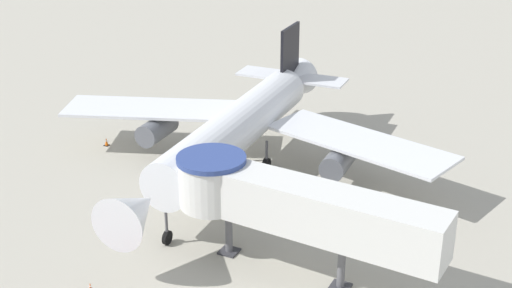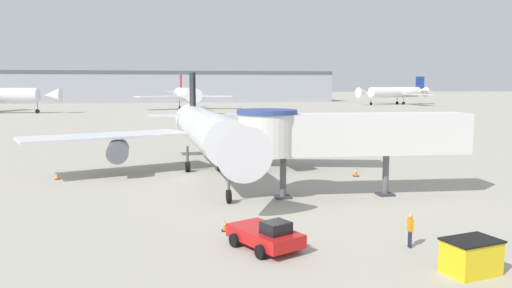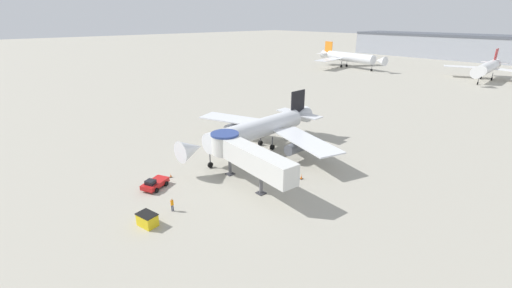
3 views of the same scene
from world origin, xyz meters
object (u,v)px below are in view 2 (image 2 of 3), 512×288
Objects in this scene: jet_bridge at (336,134)px; main_airplane at (206,131)px; pushback_tug_red at (266,235)px; service_container_yellow at (471,256)px; traffic_cone_port_wing at (57,176)px; background_jet_blue_tail at (396,92)px; traffic_cone_near_nose at (225,226)px; ground_crew_marshaller at (410,228)px; traffic_cone_starboard_wing at (356,172)px; background_jet_red_tail at (186,94)px.

main_airplane is at bearing 132.87° from jet_bridge.
jet_bridge is at bearing -54.08° from main_airplane.
service_container_yellow is (7.71, -4.61, 0.06)m from pushback_tug_red.
background_jet_blue_tail is at bearing 54.28° from traffic_cone_port_wing.
traffic_cone_near_nose is 9.46m from ground_crew_marshaller.
background_jet_red_tail is at bearing 94.80° from traffic_cone_starboard_wing.
jet_bridge is 6.39× the size of service_container_yellow.
jet_bridge reaches higher than traffic_cone_near_nose.
background_jet_red_tail is (-5.70, 132.03, 3.89)m from service_container_yellow.
background_jet_red_tail is at bearing 63.17° from pushback_tug_red.
background_jet_blue_tail reaches higher than jet_bridge.
background_jet_red_tail is at bearing 85.35° from main_airplane.
traffic_cone_starboard_wing reaches higher than traffic_cone_near_nose.
pushback_tug_red is (1.11, -20.02, -3.13)m from main_airplane.
background_jet_blue_tail reaches higher than traffic_cone_port_wing.
background_jet_blue_tail is at bearing 10.60° from background_jet_red_tail.
background_jet_blue_tail is (93.59, 130.13, 4.26)m from traffic_cone_port_wing.
pushback_tug_red is 6.46× the size of traffic_cone_port_wing.
background_jet_blue_tail reaches higher than traffic_cone_starboard_wing.
pushback_tug_red is 5.77× the size of traffic_cone_starboard_wing.
background_jet_blue_tail is at bearing 66.39° from jet_bridge.
background_jet_blue_tail is (81.34, 130.22, 0.77)m from main_airplane.
jet_bridge is 0.51× the size of background_jet_blue_tail.
background_jet_blue_tail reaches higher than traffic_cone_near_nose.
pushback_tug_red is (-6.97, -9.99, -3.73)m from jet_bridge.
service_container_yellow is at bearing -163.77° from ground_crew_marshaller.
ground_crew_marshaller is (7.95, -21.09, -2.84)m from main_airplane.
jet_bridge is 158.22m from background_jet_blue_tail.
background_jet_blue_tail is (80.22, 150.24, 3.90)m from pushback_tug_red.
pushback_tug_red is 0.14× the size of background_jet_red_tail.
traffic_cone_near_nose is (-9.28, 7.83, -0.45)m from service_container_yellow.
ground_crew_marshaller is (-4.45, -17.98, 0.61)m from traffic_cone_starboard_wing.
service_container_yellow is at bearing -93.19° from background_jet_red_tail.
traffic_cone_starboard_wing is 150.16m from background_jet_blue_tail.
traffic_cone_starboard_wing is (12.40, -3.11, -3.45)m from main_airplane.
ground_crew_marshaller is at bearing -103.90° from traffic_cone_starboard_wing.
traffic_cone_port_wing is at bearing 97.68° from pushback_tug_red.
background_jet_blue_tail is (68.94, 133.34, 4.22)m from traffic_cone_starboard_wing.
traffic_cone_starboard_wing is 0.02× the size of background_jet_blue_tail.
traffic_cone_port_wing is 29.28m from ground_crew_marshaller.
pushback_tug_red is at bearing -43.56° from background_jet_blue_tail.
traffic_cone_starboard_wing is at bearing -7.41° from traffic_cone_port_wing.
pushback_tug_red is 7.04× the size of traffic_cone_near_nose.
ground_crew_marshaller reaches higher than traffic_cone_starboard_wing.
jet_bridge is 23.08m from traffic_cone_port_wing.
traffic_cone_starboard_wing is at bearing 30.34° from pushback_tug_red.
background_jet_blue_tail reaches higher than pushback_tug_red.
jet_bridge is 11.65m from traffic_cone_near_nose.
pushback_tug_red is at bearing 83.27° from ground_crew_marshaller.
background_jet_red_tail reaches higher than ground_crew_marshaller.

